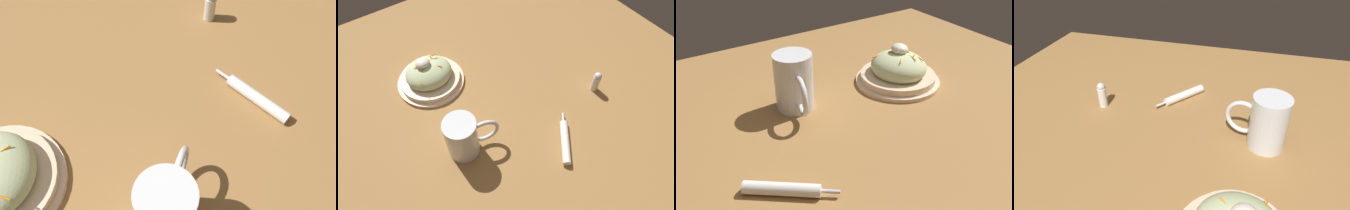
{
  "view_description": "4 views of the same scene",
  "coord_description": "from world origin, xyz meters",
  "views": [
    {
      "loc": [
        0.42,
        0.12,
        0.66
      ],
      "look_at": [
        0.05,
        0.09,
        0.06
      ],
      "focal_mm": 39.82,
      "sensor_mm": 36.0,
      "label": 1
    },
    {
      "loc": [
        0.39,
        0.52,
        0.83
      ],
      "look_at": [
        0.08,
        0.08,
        0.07
      ],
      "focal_mm": 31.75,
      "sensor_mm": 36.0,
      "label": 2
    },
    {
      "loc": [
        -0.52,
        0.46,
        0.51
      ],
      "look_at": [
        0.08,
        0.07,
        0.08
      ],
      "focal_mm": 41.12,
      "sensor_mm": 36.0,
      "label": 3
    },
    {
      "loc": [
        0.2,
        -0.55,
        0.53
      ],
      "look_at": [
        0.02,
        0.1,
        0.09
      ],
      "focal_mm": 32.49,
      "sensor_mm": 36.0,
      "label": 4
    }
  ],
  "objects": [
    {
      "name": "ground_plane",
      "position": [
        0.0,
        0.0,
        0.0
      ],
      "size": [
        1.43,
        1.43,
        0.0
      ],
      "primitive_type": "plane",
      "color": "#9E703D"
    },
    {
      "name": "salt_shaker",
      "position": [
        -0.25,
        0.16,
        0.04
      ],
      "size": [
        0.03,
        0.03,
        0.08
      ],
      "color": "white",
      "rests_on": "ground_plane"
    },
    {
      "name": "napkin_roll",
      "position": [
        -0.01,
        0.26,
        0.01
      ],
      "size": [
        0.12,
        0.15,
        0.03
      ],
      "color": "white",
      "rests_on": "ground_plane"
    },
    {
      "name": "beer_mug",
      "position": [
        0.25,
        0.1,
        0.06
      ],
      "size": [
        0.16,
        0.1,
        0.15
      ],
      "color": "white",
      "rests_on": "ground_plane"
    },
    {
      "name": "salad_plate",
      "position": [
        0.21,
        -0.2,
        0.04
      ],
      "size": [
        0.24,
        0.24,
        0.11
      ],
      "color": "beige",
      "rests_on": "ground_plane"
    }
  ]
}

